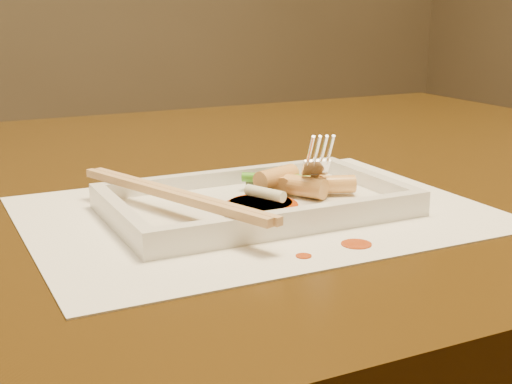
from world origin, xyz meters
name	(u,v)px	position (x,y,z in m)	size (l,w,h in m)	color
table	(182,259)	(0.00, 0.00, 0.65)	(1.40, 0.90, 0.75)	black
placemat	(256,212)	(0.01, -0.17, 0.75)	(0.40, 0.30, 0.00)	white
sauce_splatter_a	(356,244)	(0.04, -0.29, 0.75)	(0.02, 0.02, 0.00)	#AF3305
sauce_splatter_b	(304,256)	(-0.01, -0.29, 0.75)	(0.01, 0.01, 0.00)	#AF3305
plate_base	(256,207)	(0.01, -0.17, 0.76)	(0.26, 0.16, 0.01)	white
plate_rim_far	(223,177)	(0.01, -0.10, 0.77)	(0.26, 0.01, 0.01)	white
plate_rim_near	(297,217)	(0.01, -0.25, 0.77)	(0.26, 0.01, 0.01)	white
plate_rim_left	(120,213)	(-0.12, -0.17, 0.77)	(0.01, 0.14, 0.01)	white
plate_rim_right	(371,180)	(0.13, -0.17, 0.77)	(0.01, 0.14, 0.01)	white
veg_piece	(270,181)	(0.04, -0.13, 0.77)	(0.04, 0.03, 0.01)	black
scallion_white	(265,193)	(0.01, -0.19, 0.77)	(0.01, 0.01, 0.04)	#EAEACC
scallion_green	(287,179)	(0.05, -0.15, 0.77)	(0.01, 0.01, 0.09)	#348F17
chopstick_a	(168,195)	(-0.07, -0.17, 0.78)	(0.01, 0.23, 0.01)	tan
chopstick_b	(177,194)	(-0.07, -0.17, 0.78)	(0.01, 0.23, 0.01)	tan
fork	(315,113)	(0.08, -0.16, 0.83)	(0.09, 0.10, 0.14)	silver
sauce_blob_0	(262,205)	(0.01, -0.18, 0.76)	(0.06, 0.06, 0.00)	#AF3305
sauce_blob_1	(247,208)	(-0.01, -0.19, 0.76)	(0.05, 0.05, 0.00)	#AF3305
sauce_blob_2	(261,202)	(0.01, -0.18, 0.76)	(0.06, 0.06, 0.00)	#AF3305
rice_cake_0	(300,186)	(0.05, -0.17, 0.77)	(0.02, 0.02, 0.05)	#F5C772
rice_cake_1	(329,184)	(0.08, -0.18, 0.77)	(0.02, 0.02, 0.05)	#F5C772
rice_cake_2	(276,177)	(0.04, -0.16, 0.78)	(0.02, 0.02, 0.04)	#F5C772
rice_cake_3	(316,179)	(0.08, -0.16, 0.77)	(0.02, 0.02, 0.05)	#F5C772
rice_cake_4	(283,181)	(0.05, -0.15, 0.77)	(0.02, 0.02, 0.04)	#F5C772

